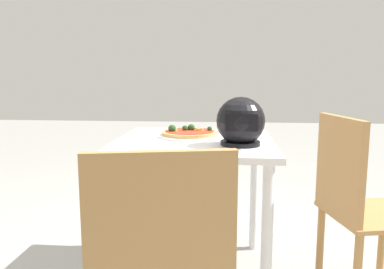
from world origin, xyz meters
TOP-DOWN VIEW (x-y plane):
  - dining_table at (0.00, 0.00)m, footprint 0.80×0.85m
  - pizza_plate at (0.03, -0.10)m, footprint 0.33×0.33m
  - pizza at (0.04, -0.10)m, footprint 0.30×0.30m
  - motorcycle_helmet at (-0.23, 0.14)m, footprint 0.23×0.23m
  - drinking_glass at (-0.14, -0.29)m, footprint 0.07×0.07m
  - chair_side at (-0.76, 0.20)m, footprint 0.48×0.48m

SIDE VIEW (x-z plane):
  - chair_side at x=-0.76m, z-range 0.06..0.96m
  - dining_table at x=0.00m, z-range 0.26..1.01m
  - pizza_plate at x=0.03m, z-range 0.75..0.76m
  - pizza at x=0.04m, z-range 0.75..0.80m
  - drinking_glass at x=-0.14m, z-range 0.75..0.85m
  - motorcycle_helmet at x=-0.23m, z-range 0.75..0.98m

